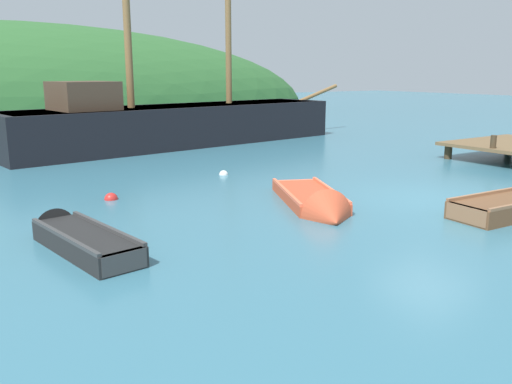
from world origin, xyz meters
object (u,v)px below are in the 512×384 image
(rowboat_portside, at_px, (75,240))
(buoy_white, at_px, (224,175))
(buoy_red, at_px, (111,199))
(sailing_ship, at_px, (177,131))
(rowboat_far, at_px, (317,206))

(rowboat_portside, xyz_separation_m, buoy_white, (5.97, 4.74, -0.13))
(rowboat_portside, bearing_deg, buoy_red, -36.59)
(rowboat_portside, relative_size, buoy_red, 10.52)
(buoy_red, bearing_deg, buoy_white, 18.09)
(sailing_ship, distance_m, rowboat_portside, 14.39)
(rowboat_far, height_order, buoy_red, rowboat_far)
(rowboat_portside, relative_size, rowboat_far, 0.91)
(sailing_ship, distance_m, buoy_red, 10.57)
(buoy_red, height_order, buoy_white, buoy_red)
(sailing_ship, distance_m, buoy_white, 7.59)
(sailing_ship, height_order, rowboat_far, sailing_ship)
(sailing_ship, xyz_separation_m, rowboat_portside, (-7.82, -12.08, -0.52))
(sailing_ship, height_order, rowboat_portside, sailing_ship)
(sailing_ship, relative_size, rowboat_far, 4.56)
(buoy_red, relative_size, buoy_white, 1.21)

